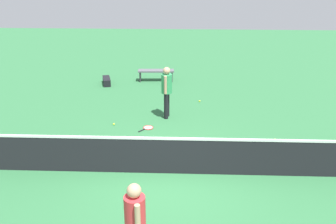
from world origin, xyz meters
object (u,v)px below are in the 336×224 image
Objects in this scene: tennis_ball_stray_left at (200,101)px; equipment_bag at (107,81)px; player_near_side at (167,88)px; tennis_racket_near_player at (148,128)px; tennis_ball_baseline at (93,141)px; tennis_ball_stray_right at (112,161)px; player_far_side at (135,221)px; tennis_ball_near_player at (275,140)px; tennis_ball_by_net at (123,141)px; courtside_bench at (156,72)px; tennis_ball_midcourt at (114,124)px.

equipment_bag reaches higher than tennis_ball_stray_left.
equipment_bag is (2.64, -3.43, -0.87)m from player_near_side.
tennis_ball_baseline reaches higher than tennis_racket_near_player.
tennis_racket_near_player is 0.66× the size of equipment_bag.
tennis_ball_stray_right is at bearing 61.67° from tennis_ball_stray_left.
equipment_bag is at bearing -76.49° from player_far_side.
player_near_side is 3.71m from tennis_ball_near_player.
tennis_ball_stray_right is at bearing 83.95° from tennis_ball_by_net.
courtside_bench is (-1.39, -5.87, 0.38)m from tennis_ball_baseline.
tennis_ball_stray_left is at bearing -141.73° from tennis_ball_midcourt.
equipment_bag is (1.35, -6.45, 0.11)m from tennis_ball_stray_right.
tennis_ball_by_net is at bearing 58.02° from player_near_side.
tennis_racket_near_player is 8.46× the size of tennis_ball_midcourt.
tennis_ball_near_player is 4.36m from tennis_ball_by_net.
tennis_racket_near_player is 0.37× the size of courtside_bench.
tennis_ball_by_net is 5.50m from equipment_bag.
tennis_ball_midcourt is at bearing -68.16° from tennis_ball_by_net.
tennis_ball_stray_right is (1.08, -3.66, -0.98)m from player_far_side.
tennis_ball_stray_left is 5.10m from tennis_ball_stray_right.
courtside_bench is (-0.55, -5.81, 0.38)m from tennis_ball_by_net.
tennis_ball_near_player is 4.69m from tennis_ball_stray_right.
tennis_ball_by_net is (1.17, 1.87, -0.98)m from player_near_side.
tennis_ball_near_player is at bearing -123.94° from player_far_side.
tennis_ball_by_net is at bearing -78.76° from player_far_side.
courtside_bench reaches higher than tennis_ball_near_player.
tennis_racket_near_player is 8.46× the size of tennis_ball_baseline.
tennis_ball_baseline is at bearing 76.67° from courtside_bench.
tennis_ball_by_net is 0.04× the size of courtside_bench.
tennis_ball_stray_right is (0.12, 1.15, 0.00)m from tennis_ball_by_net.
equipment_bag is at bearing -74.48° from tennis_ball_by_net.
tennis_ball_by_net and tennis_ball_stray_right have the same top height.
player_near_side and player_far_side have the same top height.
tennis_ball_by_net is at bearing 111.84° from tennis_ball_midcourt.
player_far_side reaches higher than tennis_ball_stray_left.
tennis_ball_stray_left is at bearing 152.56° from equipment_bag.
tennis_ball_midcourt reaches higher than tennis_racket_near_player.
tennis_ball_near_player is 4.91m from tennis_ball_midcourt.
player_near_side reaches higher than tennis_ball_stray_left.
tennis_ball_stray_right is 7.00m from courtside_bench.
courtside_bench is at bearing -95.37° from tennis_ball_by_net.
player_near_side is 25.76× the size of tennis_ball_stray_left.
tennis_ball_stray_right is at bearing 101.83° from equipment_bag.
tennis_ball_baseline is 0.04× the size of courtside_bench.
tennis_ball_stray_right is at bearing 84.52° from courtside_bench.
tennis_ball_baseline is (0.85, 0.06, 0.00)m from tennis_ball_by_net.
tennis_ball_midcourt is at bearing -107.23° from tennis_ball_baseline.
tennis_racket_near_player is 4.82m from equipment_bag.
player_far_side is at bearing 103.39° from tennis_ball_midcourt.
equipment_bag is (2.09, -4.34, 0.13)m from tennis_racket_near_player.
tennis_ball_midcourt is (4.82, -0.91, 0.00)m from tennis_ball_near_player.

